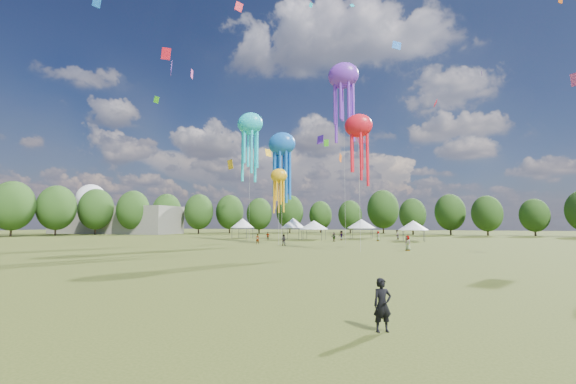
% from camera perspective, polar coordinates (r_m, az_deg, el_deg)
% --- Properties ---
extents(ground, '(300.00, 300.00, 0.00)m').
position_cam_1_polar(ground, '(17.77, -16.99, -15.56)').
color(ground, '#384416').
rests_on(ground, ground).
extents(observer_main, '(0.70, 0.62, 1.62)m').
position_cam_1_polar(observer_main, '(11.83, 14.93, -17.13)').
color(observer_main, black).
rests_on(observer_main, ground).
extents(spectator_near, '(0.84, 0.67, 1.65)m').
position_cam_1_polar(spectator_near, '(51.09, -0.72, -7.74)').
color(spectator_near, gray).
rests_on(spectator_near, ground).
extents(spectators_far, '(25.64, 29.04, 1.85)m').
position_cam_1_polar(spectators_far, '(63.63, 10.33, -7.07)').
color(spectators_far, gray).
rests_on(spectators_far, ground).
extents(festival_tents, '(38.27, 12.19, 4.22)m').
position_cam_1_polar(festival_tents, '(69.92, 6.09, -5.14)').
color(festival_tents, '#47474C').
rests_on(festival_tents, ground).
extents(show_kites, '(24.86, 18.95, 29.78)m').
position_cam_1_polar(show_kites, '(58.39, 1.81, 10.44)').
color(show_kites, blue).
rests_on(show_kites, ground).
extents(small_kites, '(71.31, 59.59, 44.40)m').
position_cam_1_polar(small_kites, '(64.04, 6.66, 18.53)').
color(small_kites, blue).
rests_on(small_kites, ground).
extents(treeline, '(201.57, 95.24, 13.43)m').
position_cam_1_polar(treeline, '(78.23, 7.40, -2.53)').
color(treeline, '#38281C').
rests_on(treeline, ground).
extents(hangar, '(40.00, 12.00, 8.00)m').
position_cam_1_polar(hangar, '(119.01, -26.02, -4.10)').
color(hangar, gray).
rests_on(hangar, ground).
extents(radome, '(9.00, 9.00, 16.00)m').
position_cam_1_polar(radome, '(134.73, -29.12, -1.46)').
color(radome, white).
rests_on(radome, ground).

